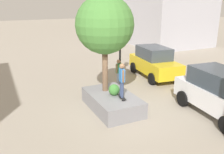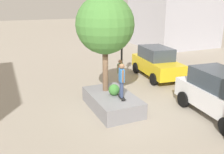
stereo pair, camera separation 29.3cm
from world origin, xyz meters
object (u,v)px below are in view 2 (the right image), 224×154
(sedan_parked, at_px, (157,62))
(police_car, at_px, (221,94))
(planter_ledge, at_px, (112,102))
(skateboard, at_px, (121,97))
(skateboarder, at_px, (122,78))
(pedestrian_crossing, at_px, (120,70))
(traffic_light_median, at_px, (122,36))
(plaza_tree, at_px, (105,25))

(sedan_parked, xyz_separation_m, police_car, (6.26, -0.74, 0.03))
(planter_ledge, xyz_separation_m, police_car, (2.71, 4.21, 0.71))
(skateboard, xyz_separation_m, sedan_parked, (-4.14, 4.74, 0.25))
(skateboarder, bearing_deg, skateboard, 7.13)
(police_car, height_order, pedestrian_crossing, police_car)
(police_car, relative_size, traffic_light_median, 1.07)
(plaza_tree, relative_size, skateboard, 5.67)
(traffic_light_median, height_order, pedestrian_crossing, traffic_light_median)
(sedan_parked, bearing_deg, pedestrian_crossing, -83.68)
(skateboard, relative_size, pedestrian_crossing, 0.52)
(planter_ledge, xyz_separation_m, skateboard, (0.59, 0.21, 0.43))
(skateboarder, xyz_separation_m, police_car, (2.12, 4.00, -0.66))
(plaza_tree, relative_size, pedestrian_crossing, 2.94)
(skateboarder, distance_m, police_car, 4.57)
(sedan_parked, bearing_deg, planter_ledge, -54.37)
(skateboarder, xyz_separation_m, traffic_light_median, (-3.88, 1.93, 1.30))
(planter_ledge, bearing_deg, skateboard, 19.99)
(pedestrian_crossing, bearing_deg, plaza_tree, -39.04)
(sedan_parked, height_order, police_car, police_car)
(skateboard, height_order, skateboarder, skateboarder)
(skateboard, bearing_deg, plaza_tree, -168.00)
(skateboarder, bearing_deg, pedestrian_crossing, 154.81)
(skateboard, xyz_separation_m, skateboarder, (-0.00, -0.00, 0.94))
(planter_ledge, distance_m, traffic_light_median, 4.75)
(sedan_parked, bearing_deg, police_car, -6.76)
(police_car, bearing_deg, plaza_tree, -128.45)
(planter_ledge, distance_m, police_car, 5.06)
(planter_ledge, height_order, skateboarder, skateboarder)
(skateboarder, relative_size, sedan_parked, 0.34)
(pedestrian_crossing, bearing_deg, skateboarder, -25.19)
(plaza_tree, bearing_deg, pedestrian_crossing, 140.96)
(skateboard, distance_m, pedestrian_crossing, 4.22)
(traffic_light_median, distance_m, pedestrian_crossing, 2.13)
(planter_ledge, bearing_deg, skateboarder, 19.99)
(pedestrian_crossing, bearing_deg, planter_ledge, -31.93)
(planter_ledge, relative_size, plaza_tree, 0.72)
(plaza_tree, xyz_separation_m, police_car, (3.39, 4.27, -2.94))
(skateboarder, bearing_deg, police_car, 62.08)
(plaza_tree, xyz_separation_m, pedestrian_crossing, (-2.55, 2.06, -3.10))
(skateboarder, height_order, police_car, skateboarder)
(traffic_light_median, xyz_separation_m, pedestrian_crossing, (0.07, -0.14, -2.13))
(skateboarder, height_order, pedestrian_crossing, skateboarder)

